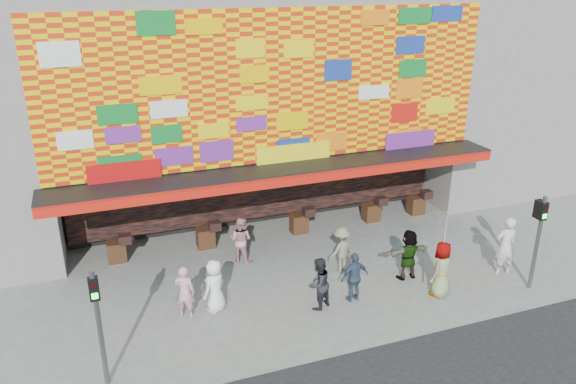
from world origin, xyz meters
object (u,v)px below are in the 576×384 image
at_px(ped_c, 319,284).
at_px(ped_b, 185,292).
at_px(ped_g, 442,269).
at_px(ped_h, 506,246).
at_px(ped_e, 355,277).
at_px(signal_right, 539,232).
at_px(ped_d, 341,250).
at_px(ped_a, 215,286).
at_px(signal_left, 98,316).
at_px(ped_i, 241,240).
at_px(ped_f, 408,255).
at_px(parasol, 446,227).

bearing_deg(ped_c, ped_b, -40.40).
bearing_deg(ped_g, ped_h, 160.19).
bearing_deg(ped_h, ped_e, 2.74).
height_order(ped_e, ped_h, ped_h).
bearing_deg(signal_right, ped_e, 167.08).
bearing_deg(ped_d, ped_c, 30.85).
relative_size(ped_a, ped_e, 1.03).
bearing_deg(ped_d, signal_left, 3.85).
bearing_deg(ped_i, ped_g, -178.38).
relative_size(ped_f, ped_i, 1.04).
height_order(ped_a, ped_e, ped_a).
distance_m(ped_f, ped_h, 3.13).
bearing_deg(signal_left, ped_e, 9.93).
distance_m(ped_d, ped_g, 3.16).
xyz_separation_m(ped_f, ped_i, (-4.60, 2.85, -0.03)).
bearing_deg(signal_left, ped_a, 34.20).
xyz_separation_m(ped_b, parasol, (7.30, -1.51, 1.44)).
relative_size(signal_right, ped_b, 1.93).
distance_m(ped_c, ped_h, 6.31).
distance_m(ped_f, parasol, 1.89).
relative_size(ped_b, ped_h, 0.80).
height_order(ped_d, ped_g, ped_g).
relative_size(ped_b, ped_i, 0.99).
bearing_deg(signal_left, ped_c, 11.64).
bearing_deg(ped_e, ped_b, -17.08).
height_order(ped_i, parasol, parasol).
xyz_separation_m(ped_h, parasol, (-2.64, -0.41, 1.25)).
xyz_separation_m(ped_a, parasol, (6.45, -1.51, 1.43)).
bearing_deg(ped_c, signal_right, 142.88).
relative_size(ped_b, ped_g, 0.90).
bearing_deg(ped_b, ped_h, -156.37).
relative_size(ped_d, parasol, 0.77).
distance_m(signal_right, parasol, 2.93).
xyz_separation_m(ped_b, ped_h, (9.94, -1.10, 0.19)).
height_order(signal_left, ped_d, signal_left).
bearing_deg(signal_left, signal_right, 0.00).
bearing_deg(ped_c, ped_d, -157.98).
xyz_separation_m(ped_c, ped_i, (-1.32, 3.45, 0.01)).
bearing_deg(ped_b, ped_a, -149.95).
relative_size(ped_b, parasol, 0.78).
xyz_separation_m(signal_right, ped_g, (-2.84, 0.61, -1.00)).
relative_size(signal_left, parasol, 1.51).
relative_size(signal_right, ped_d, 1.96).
bearing_deg(ped_f, ped_c, 10.54).
bearing_deg(ped_b, ped_c, -163.93).
distance_m(signal_right, ped_d, 5.89).
bearing_deg(ped_i, ped_f, -170.98).
height_order(ped_b, ped_g, ped_g).
bearing_deg(ped_a, signal_right, 130.11).
distance_m(ped_f, ped_i, 5.41).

